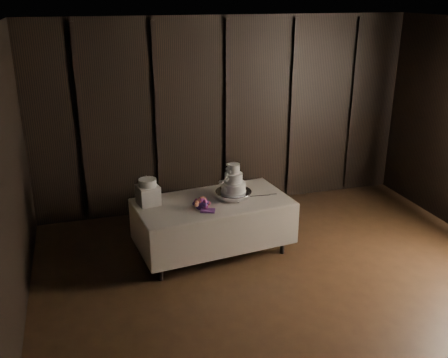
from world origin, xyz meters
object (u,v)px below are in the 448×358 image
cake_stand (233,195)px  wedding_cake (232,181)px  display_table (213,225)px  small_cake (147,182)px  box_pedestal (148,195)px  bouquet (201,204)px

cake_stand → wedding_cake: size_ratio=1.27×
display_table → small_cake: bearing=163.2°
cake_stand → box_pedestal: 1.11m
small_cake → display_table: bearing=-10.1°
box_pedestal → small_cake: (0.00, 0.00, 0.17)m
wedding_cake → small_cake: (-1.08, 0.13, 0.05)m
display_table → box_pedestal: size_ratio=8.07×
display_table → wedding_cake: wedding_cake is taller
display_table → box_pedestal: (-0.82, 0.14, 0.47)m
display_table → small_cake: small_cake is taller
display_table → wedding_cake: size_ratio=5.50×
bouquet → box_pedestal: size_ratio=1.48×
wedding_cake → box_pedestal: wedding_cake is taller
cake_stand → wedding_cake: 0.20m
wedding_cake → small_cake: wedding_cake is taller
box_pedestal → cake_stand: bearing=-5.9°
cake_stand → wedding_cake: bearing=-150.3°
cake_stand → small_cake: (-1.11, 0.11, 0.25)m
box_pedestal → display_table: bearing=-10.1°
cake_stand → small_cake: small_cake is taller
wedding_cake → cake_stand: bearing=17.7°
box_pedestal → small_cake: 0.17m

